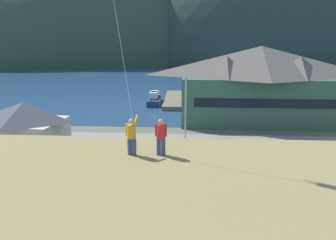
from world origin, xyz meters
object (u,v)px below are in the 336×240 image
moored_boat_inner_slip (155,99)px  parked_car_mid_row_center (175,180)px  moored_boat_outer_mooring (194,97)px  parked_car_front_row_red (296,153)px  wharf_dock (174,100)px  parked_car_mid_row_near (55,171)px  parked_car_back_row_right (166,148)px  person_companion (161,136)px  moored_boat_wharfside (154,100)px  parked_car_corner_spot (110,180)px  storage_shed_near_lot (26,129)px  harbor_lodge (259,82)px  person_kite_flyer (132,135)px  parked_car_back_row_left (96,153)px  parking_light_pole (186,108)px  parked_car_front_row_end (222,150)px

moored_boat_inner_slip → parked_car_mid_row_center: size_ratio=1.37×
moored_boat_outer_mooring → parked_car_front_row_red: (8.93, -27.96, 0.34)m
wharf_dock → parked_car_mid_row_near: parked_car_mid_row_near is taller
parked_car_back_row_right → moored_boat_outer_mooring: bearing=83.7°
person_companion → parked_car_mid_row_center: bearing=87.6°
moored_boat_wharfside → parked_car_mid_row_center: moored_boat_wharfside is taller
parked_car_corner_spot → wharf_dock: bearing=84.4°
moored_boat_outer_mooring → moored_boat_inner_slip: (-6.63, -2.08, 0.00)m
moored_boat_inner_slip → parked_car_front_row_red: moored_boat_inner_slip is taller
storage_shed_near_lot → parked_car_mid_row_near: (4.93, -5.60, -1.74)m
harbor_lodge → person_companion: size_ratio=12.34×
storage_shed_near_lot → parked_car_mid_row_center: storage_shed_near_lot is taller
moored_boat_wharfside → person_kite_flyer: 40.22m
storage_shed_near_lot → person_companion: size_ratio=4.46×
harbor_lodge → parked_car_front_row_red: harbor_lodge is taller
harbor_lodge → wharf_dock: 17.96m
moored_boat_outer_mooring → parked_car_back_row_right: (-3.02, -27.51, 0.34)m
parked_car_mid_row_near → parked_car_corner_spot: same height
harbor_lodge → parked_car_back_row_right: (-11.33, -14.37, -4.27)m
wharf_dock → parked_car_front_row_red: 30.13m
moored_boat_outer_mooring → parked_car_mid_row_center: size_ratio=1.58×
person_kite_flyer → person_companion: size_ratio=1.07×
wharf_dock → parked_car_back_row_left: size_ratio=3.47×
parked_car_mid_row_center → parked_car_back_row_right: 6.95m
storage_shed_near_lot → parked_car_back_row_right: 13.43m
parked_car_front_row_red → parking_light_pole: parking_light_pole is taller
storage_shed_near_lot → person_kite_flyer: bearing=-49.2°
parked_car_back_row_left → person_kite_flyer: 15.62m
harbor_lodge → parking_light_pole: (-9.57, -11.00, -1.08)m
wharf_dock → parked_car_corner_spot: parked_car_corner_spot is taller
storage_shed_near_lot → moored_boat_outer_mooring: size_ratio=1.15×
moored_boat_outer_mooring → harbor_lodge: bearing=-57.7°
parked_car_corner_spot → parking_light_pole: (5.47, 10.47, 3.18)m
wharf_dock → parking_light_pole: size_ratio=2.02×
storage_shed_near_lot → moored_boat_inner_slip: storage_shed_near_lot is taller
parked_car_front_row_end → parked_car_mid_row_near: bearing=-156.8°
parked_car_corner_spot → person_kite_flyer: size_ratio=2.30×
moored_boat_inner_slip → person_companion: (4.35, -40.36, 6.34)m
moored_boat_wharfside → parked_car_mid_row_center: (4.72, -31.48, 0.34)m
parked_car_back_row_left → moored_boat_wharfside: bearing=84.4°
parked_car_mid_row_center → person_companion: person_companion is taller
parked_car_front_row_end → storage_shed_near_lot: bearing=-179.2°
moored_boat_wharfside → parked_car_front_row_end: (8.92, -24.63, 0.34)m
moored_boat_outer_mooring → parking_light_pole: bearing=-93.0°
parked_car_mid_row_center → parking_light_pole: (0.69, 10.24, 3.18)m
parked_car_mid_row_near → person_kite_flyer: size_ratio=2.34×
parked_car_back_row_left → parking_light_pole: 10.01m
storage_shed_near_lot → parking_light_pole: size_ratio=1.08×
parked_car_mid_row_near → storage_shed_near_lot: bearing=131.4°
parked_car_back_row_left → person_companion: 16.11m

